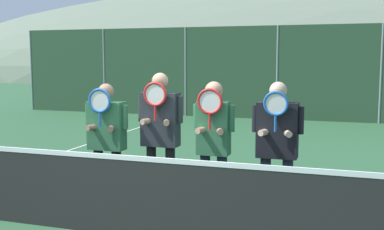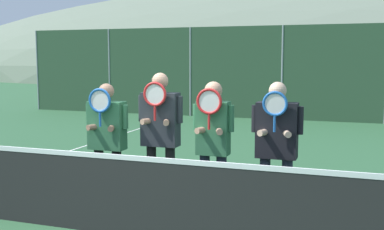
{
  "view_description": "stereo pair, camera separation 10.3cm",
  "coord_description": "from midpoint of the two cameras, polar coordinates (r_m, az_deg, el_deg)",
  "views": [
    {
      "loc": [
        2.37,
        -4.87,
        2.06
      ],
      "look_at": [
        0.38,
        1.14,
        1.31
      ],
      "focal_mm": 45.0,
      "sensor_mm": 36.0,
      "label": 1
    },
    {
      "loc": [
        2.46,
        -4.84,
        2.06
      ],
      "look_at": [
        0.38,
        1.14,
        1.31
      ],
      "focal_mm": 45.0,
      "sensor_mm": 36.0,
      "label": 2
    }
  ],
  "objects": [
    {
      "name": "clubhouse_building",
      "position": [
        24.15,
        10.02,
        5.74
      ],
      "size": [
        18.62,
        5.5,
        3.31
      ],
      "color": "tan",
      "rests_on": "ground_plane"
    },
    {
      "name": "hill_distant",
      "position": [
        59.18,
        16.0,
        4.5
      ],
      "size": [
        106.4,
        59.11,
        20.69
      ],
      "color": "slate",
      "rests_on": "ground_plane"
    },
    {
      "name": "player_center_left",
      "position": [
        6.39,
        -4.24,
        -1.7
      ],
      "size": [
        0.63,
        0.34,
        1.87
      ],
      "color": "black",
      "rests_on": "ground_plane"
    },
    {
      "name": "tennis_net",
      "position": [
        5.64,
        -7.93,
        -9.4
      ],
      "size": [
        9.68,
        0.09,
        1.06
      ],
      "color": "gray",
      "rests_on": "ground_plane"
    },
    {
      "name": "car_left_of_center",
      "position": [
        19.49,
        13.22,
        3.07
      ],
      "size": [
        4.69,
        1.9,
        1.68
      ],
      "color": "black",
      "rests_on": "ground_plane"
    },
    {
      "name": "court_line_left_sideline",
      "position": [
        10.1,
        -18.79,
        -5.35
      ],
      "size": [
        0.05,
        16.0,
        0.01
      ],
      "primitive_type": "cube",
      "color": "white",
      "rests_on": "ground_plane"
    },
    {
      "name": "fence_back",
      "position": [
        16.41,
        9.87,
        4.95
      ],
      "size": [
        19.57,
        0.06,
        3.15
      ],
      "color": "gray",
      "rests_on": "ground_plane"
    },
    {
      "name": "car_far_left",
      "position": [
        20.44,
        -1.47,
        3.41
      ],
      "size": [
        4.79,
        1.98,
        1.68
      ],
      "color": "#B2B7BC",
      "rests_on": "ground_plane"
    },
    {
      "name": "player_rightmost",
      "position": [
        5.92,
        9.56,
        -3.02
      ],
      "size": [
        0.63,
        0.34,
        1.78
      ],
      "color": "#232838",
      "rests_on": "ground_plane"
    },
    {
      "name": "player_leftmost",
      "position": [
        6.62,
        -10.54,
        -2.28
      ],
      "size": [
        0.63,
        0.34,
        1.72
      ],
      "color": "black",
      "rests_on": "ground_plane"
    },
    {
      "name": "player_center_right",
      "position": [
        6.05,
        2.07,
        -2.8
      ],
      "size": [
        0.54,
        0.34,
        1.77
      ],
      "color": "#232838",
      "rests_on": "ground_plane"
    }
  ]
}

